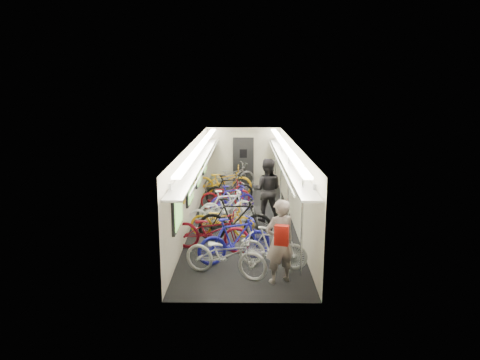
{
  "coord_description": "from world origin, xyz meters",
  "views": [
    {
      "loc": [
        0.04,
        -12.35,
        3.92
      ],
      "look_at": [
        -0.09,
        0.66,
        1.15
      ],
      "focal_mm": 32.0,
      "sensor_mm": 36.0,
      "label": 1
    }
  ],
  "objects_px": {
    "bicycle_0": "(226,254)",
    "passenger_mid": "(267,190)",
    "passenger_near": "(280,241)",
    "bicycle_1": "(235,240)",
    "backpack": "(282,235)"
  },
  "relations": [
    {
      "from": "bicycle_0",
      "to": "backpack",
      "type": "distance_m",
      "value": 1.69
    },
    {
      "from": "bicycle_1",
      "to": "passenger_near",
      "type": "height_order",
      "value": "passenger_near"
    },
    {
      "from": "bicycle_1",
      "to": "passenger_near",
      "type": "relative_size",
      "value": 1.02
    },
    {
      "from": "backpack",
      "to": "passenger_mid",
      "type": "bearing_deg",
      "value": 105.02
    },
    {
      "from": "passenger_mid",
      "to": "backpack",
      "type": "height_order",
      "value": "passenger_mid"
    },
    {
      "from": "bicycle_0",
      "to": "bicycle_1",
      "type": "distance_m",
      "value": 0.79
    },
    {
      "from": "bicycle_1",
      "to": "bicycle_0",
      "type": "bearing_deg",
      "value": 143.94
    },
    {
      "from": "passenger_near",
      "to": "passenger_mid",
      "type": "bearing_deg",
      "value": -112.64
    },
    {
      "from": "passenger_mid",
      "to": "backpack",
      "type": "relative_size",
      "value": 5.04
    },
    {
      "from": "bicycle_0",
      "to": "passenger_near",
      "type": "bearing_deg",
      "value": -83.46
    },
    {
      "from": "passenger_near",
      "to": "backpack",
      "type": "relative_size",
      "value": 4.66
    },
    {
      "from": "passenger_mid",
      "to": "bicycle_1",
      "type": "bearing_deg",
      "value": 81.75
    },
    {
      "from": "bicycle_0",
      "to": "passenger_mid",
      "type": "distance_m",
      "value": 4.14
    },
    {
      "from": "passenger_near",
      "to": "passenger_mid",
      "type": "relative_size",
      "value": 0.92
    },
    {
      "from": "bicycle_0",
      "to": "passenger_mid",
      "type": "height_order",
      "value": "passenger_mid"
    }
  ]
}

